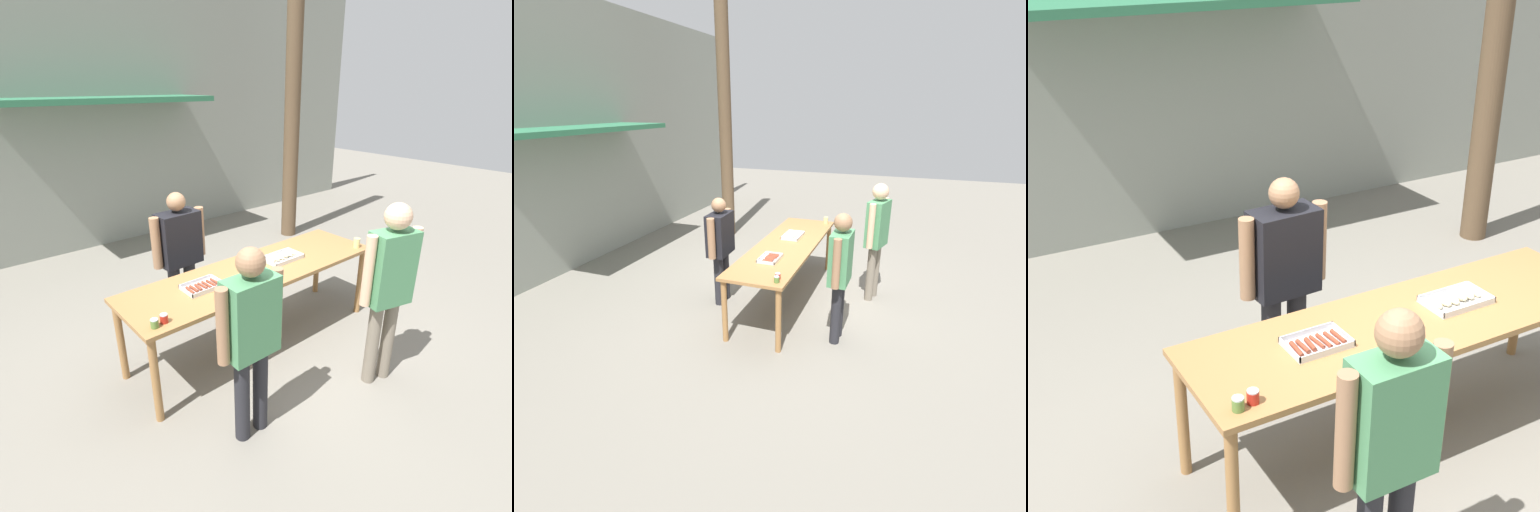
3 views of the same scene
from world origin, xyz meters
The scene contains 12 objects.
ground_plane centered at (0.00, 0.00, 0.00)m, with size 24.00×24.00×0.00m, color slate.
building_facade_back centered at (0.00, 3.98, 2.26)m, with size 12.00×1.11×4.50m.
serving_table centered at (0.00, 0.00, 0.79)m, with size 2.84×0.82×0.87m.
food_tray_sausages centered at (-0.64, 0.02, 0.88)m, with size 0.36×0.25×0.04m.
food_tray_buns centered at (0.39, 0.02, 0.89)m, with size 0.42×0.26×0.07m.
condiment_jar_mustard centered at (-1.29, -0.30, 0.91)m, with size 0.06×0.06×0.07m.
condiment_jar_ketchup centered at (-1.20, -0.28, 0.91)m, with size 0.06×0.06×0.07m.
beer_cup centered at (1.28, -0.29, 0.92)m, with size 0.07×0.07×0.11m.
person_server_behind_table centered at (-0.38, 0.87, 0.92)m, with size 0.67×0.27×1.57m.
person_customer_holding_hotdog centered at (-0.84, -0.94, 0.97)m, with size 0.58×0.23×1.63m.
person_customer_with_cup centered at (0.49, -1.21, 1.05)m, with size 0.56×0.32×1.75m.
utility_pole centered at (2.68, 2.22, 3.19)m, with size 1.10×0.27×6.26m.
Camera 2 is at (-5.21, -1.64, 2.76)m, focal length 28.00 mm.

